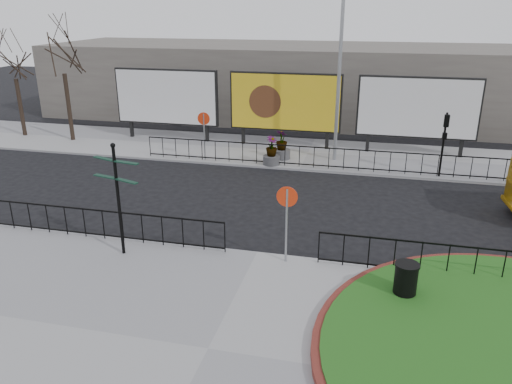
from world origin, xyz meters
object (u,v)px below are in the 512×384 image
(litter_bin, at_px, (405,282))
(planter_a, at_px, (271,153))
(billboard_mid, at_px, (285,102))
(fingerpost_sign, at_px, (117,189))
(lamp_post, at_px, (340,66))
(planter_b, at_px, (282,147))

(litter_bin, height_order, planter_a, planter_a)
(billboard_mid, height_order, fingerpost_sign, billboard_mid)
(litter_bin, xyz_separation_m, planter_a, (-6.00, 11.21, 0.03))
(litter_bin, relative_size, planter_a, 0.76)
(planter_a, bearing_deg, litter_bin, -61.83)
(lamp_post, bearing_deg, planter_b, -170.16)
(planter_a, bearing_deg, billboard_mid, 90.00)
(lamp_post, height_order, litter_bin, lamp_post)
(billboard_mid, bearing_deg, planter_a, -90.00)
(litter_bin, bearing_deg, fingerpost_sign, 175.22)
(fingerpost_sign, relative_size, planter_a, 2.54)
(planter_a, relative_size, planter_b, 0.96)
(billboard_mid, xyz_separation_m, planter_a, (-0.00, -3.57, -1.90))
(fingerpost_sign, bearing_deg, litter_bin, 14.22)
(billboard_mid, bearing_deg, planter_b, -82.99)
(lamp_post, height_order, planter_b, lamp_post)
(lamp_post, distance_m, planter_b, 4.95)
(planter_b, bearing_deg, litter_bin, -65.20)
(lamp_post, xyz_separation_m, fingerpost_sign, (-5.68, -12.08, -2.50))
(billboard_mid, xyz_separation_m, fingerpost_sign, (-2.67, -14.05, -0.27))
(billboard_mid, bearing_deg, litter_bin, -67.90)
(billboard_mid, relative_size, planter_b, 4.12)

